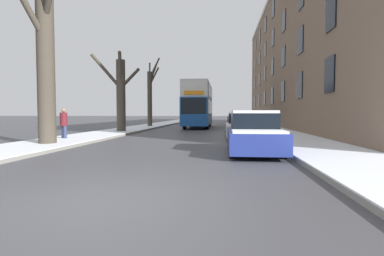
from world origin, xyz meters
The scene contains 12 objects.
ground_plane centered at (0.00, 0.00, 0.00)m, with size 320.00×320.00×0.00m, color #424247.
sidewalk_left centered at (-5.89, 53.00, 0.08)m, with size 3.19×130.00×0.16m.
sidewalk_right centered at (5.89, 53.00, 0.08)m, with size 3.19×130.00×0.16m.
terrace_facade_right centered at (11.99, 28.90, 7.81)m, with size 9.10×47.07×15.61m.
bare_tree_left_0 centered at (-5.63, 7.66, 4.33)m, with size 2.25×3.44×10.06m.
bare_tree_left_1 centered at (-5.48, 16.81, 2.98)m, with size 3.23×2.98×5.79m.
bare_tree_left_2 centered at (-5.45, 25.88, 3.39)m, with size 1.46×1.66×7.24m.
double_decker_bus centered at (-0.44, 26.29, 2.53)m, with size 2.49×10.49×4.47m.
parked_car_0 centered at (3.22, 6.47, 0.72)m, with size 1.86×4.39×1.57m.
parked_car_1 centered at (3.22, 12.58, 0.70)m, with size 1.85×3.94×1.52m.
parked_car_2 centered at (3.22, 17.93, 0.62)m, with size 1.82×4.53×1.33m.
pedestrian_left_sidewalk centered at (-6.31, 10.29, 0.95)m, with size 0.38×0.38×1.74m.
Camera 1 is at (2.08, -4.76, 1.48)m, focal length 28.00 mm.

